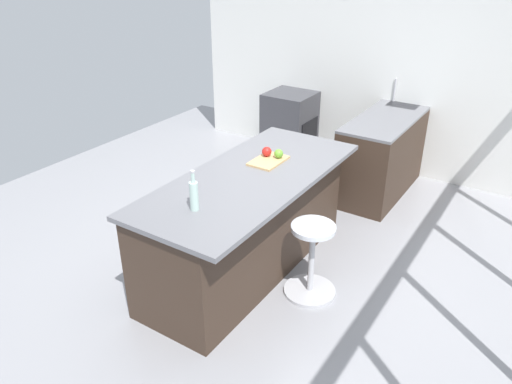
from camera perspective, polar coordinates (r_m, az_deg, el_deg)
name	(u,v)px	position (r m, az deg, el deg)	size (l,w,h in m)	color
ground_plane	(261,259)	(4.69, 0.59, -7.77)	(7.05, 7.05, 0.00)	gray
interior_partition_left	(382,50)	(6.43, 14.26, 15.59)	(0.15, 5.12, 2.98)	silver
sink_cabinet	(393,144)	(6.27, 15.51, 5.30)	(2.18, 0.60, 1.19)	#38281E
oven_range	(290,125)	(6.80, 3.91, 7.73)	(0.60, 0.61, 0.88)	#38383D
kitchen_island	(247,222)	(4.36, -1.07, -3.42)	(2.26, 0.97, 0.93)	#38281E
stool_by_window	(311,262)	(4.15, 6.38, -8.01)	(0.44, 0.44, 0.66)	#B7B7BC
cutting_board	(268,161)	(4.39, 1.44, 3.61)	(0.36, 0.24, 0.02)	tan
apple_green	(279,154)	(4.41, 2.62, 4.43)	(0.08, 0.08, 0.08)	#609E2D
apple_red	(267,152)	(4.44, 1.24, 4.67)	(0.09, 0.09, 0.09)	red
water_bottle	(194,195)	(3.57, -7.15, -0.31)	(0.06, 0.06, 0.31)	silver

